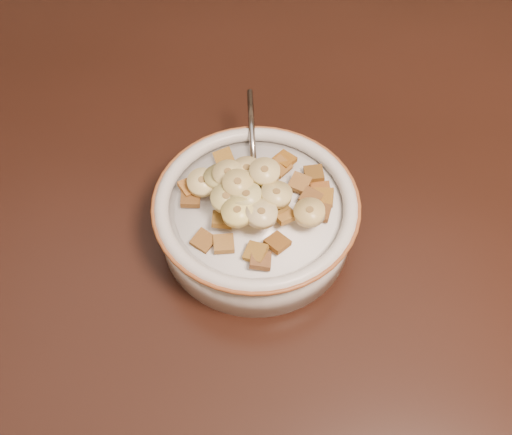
{
  "coord_description": "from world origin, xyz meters",
  "views": [
    {
      "loc": [
        0.19,
        -0.5,
        1.27
      ],
      "look_at": [
        0.18,
        -0.15,
        0.78
      ],
      "focal_mm": 40.0,
      "sensor_mm": 36.0,
      "label": 1
    }
  ],
  "objects_px": {
    "table": "(121,144)",
    "cereal_bowl": "(256,220)",
    "spoon": "(254,180)",
    "chair": "(167,48)"
  },
  "relations": [
    {
      "from": "cereal_bowl",
      "to": "spoon",
      "type": "height_order",
      "value": "spoon"
    },
    {
      "from": "cereal_bowl",
      "to": "spoon",
      "type": "xyz_separation_m",
      "value": [
        -0.0,
        0.03,
        0.03
      ]
    },
    {
      "from": "table",
      "to": "chair",
      "type": "height_order",
      "value": "chair"
    },
    {
      "from": "table",
      "to": "spoon",
      "type": "relative_size",
      "value": 28.45
    },
    {
      "from": "table",
      "to": "chair",
      "type": "relative_size",
      "value": 1.54
    },
    {
      "from": "chair",
      "to": "cereal_bowl",
      "type": "distance_m",
      "value": 0.8
    },
    {
      "from": "chair",
      "to": "spoon",
      "type": "height_order",
      "value": "chair"
    },
    {
      "from": "table",
      "to": "cereal_bowl",
      "type": "height_order",
      "value": "cereal_bowl"
    },
    {
      "from": "chair",
      "to": "spoon",
      "type": "bearing_deg",
      "value": -68.81
    },
    {
      "from": "spoon",
      "to": "chair",
      "type": "bearing_deg",
      "value": -76.27
    }
  ]
}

